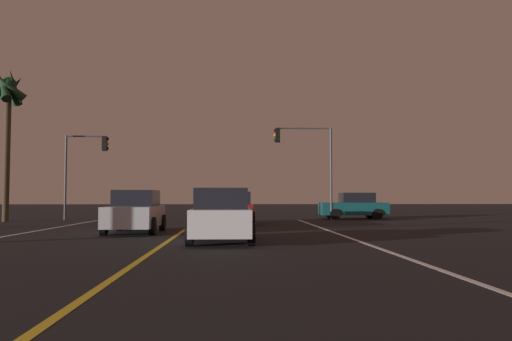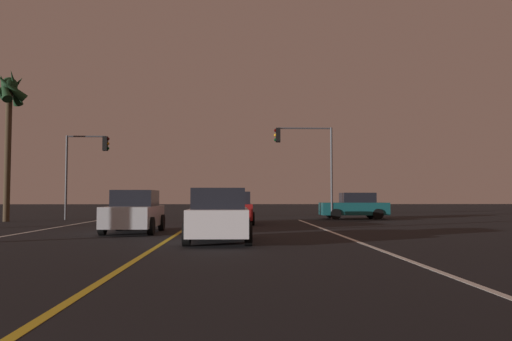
{
  "view_description": "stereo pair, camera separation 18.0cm",
  "coord_description": "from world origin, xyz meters",
  "px_view_note": "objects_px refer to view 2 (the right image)",
  "views": [
    {
      "loc": [
        2.1,
        -1.17,
        1.43
      ],
      "look_at": [
        3.37,
        27.36,
        2.91
      ],
      "focal_mm": 35.9,
      "sensor_mm": 36.0,
      "label": 1
    },
    {
      "loc": [
        2.28,
        -1.17,
        1.43
      ],
      "look_at": [
        3.37,
        27.36,
        2.91
      ],
      "focal_mm": 35.9,
      "sensor_mm": 36.0,
      "label": 2
    }
  ],
  "objects_px": {
    "car_lead_same_lane": "(219,216)",
    "traffic_light_near_left": "(87,157)",
    "car_oncoming": "(134,212)",
    "traffic_light_near_right": "(305,151)",
    "palm_tree_left_far": "(9,101)",
    "car_ahead_far": "(235,208)",
    "car_crossing_side": "(355,206)"
  },
  "relations": [
    {
      "from": "car_oncoming",
      "to": "car_lead_same_lane",
      "type": "bearing_deg",
      "value": 38.6
    },
    {
      "from": "traffic_light_near_left",
      "to": "palm_tree_left_far",
      "type": "bearing_deg",
      "value": -153.6
    },
    {
      "from": "car_oncoming",
      "to": "traffic_light_near_right",
      "type": "height_order",
      "value": "traffic_light_near_right"
    },
    {
      "from": "car_crossing_side",
      "to": "traffic_light_near_right",
      "type": "height_order",
      "value": "traffic_light_near_right"
    },
    {
      "from": "car_ahead_far",
      "to": "traffic_light_near_left",
      "type": "bearing_deg",
      "value": 61.02
    },
    {
      "from": "traffic_light_near_right",
      "to": "palm_tree_left_far",
      "type": "bearing_deg",
      "value": 6.41
    },
    {
      "from": "car_ahead_far",
      "to": "car_oncoming",
      "type": "relative_size",
      "value": 1.0
    },
    {
      "from": "car_ahead_far",
      "to": "palm_tree_left_far",
      "type": "distance_m",
      "value": 14.95
    },
    {
      "from": "car_crossing_side",
      "to": "car_oncoming",
      "type": "xyz_separation_m",
      "value": [
        -11.78,
        -12.36,
        0.0
      ]
    },
    {
      "from": "car_crossing_side",
      "to": "palm_tree_left_far",
      "type": "distance_m",
      "value": 22.11
    },
    {
      "from": "car_ahead_far",
      "to": "car_lead_same_lane",
      "type": "distance_m",
      "value": 10.82
    },
    {
      "from": "car_ahead_far",
      "to": "car_lead_same_lane",
      "type": "xyz_separation_m",
      "value": [
        -0.45,
        -10.81,
        0.0
      ]
    },
    {
      "from": "car_lead_same_lane",
      "to": "car_oncoming",
      "type": "height_order",
      "value": "same"
    },
    {
      "from": "car_oncoming",
      "to": "traffic_light_near_left",
      "type": "relative_size",
      "value": 0.82
    },
    {
      "from": "car_ahead_far",
      "to": "car_oncoming",
      "type": "bearing_deg",
      "value": 148.0
    },
    {
      "from": "car_ahead_far",
      "to": "traffic_light_near_right",
      "type": "height_order",
      "value": "traffic_light_near_right"
    },
    {
      "from": "car_oncoming",
      "to": "traffic_light_near_right",
      "type": "distance_m",
      "value": 14.67
    },
    {
      "from": "car_crossing_side",
      "to": "car_lead_same_lane",
      "type": "bearing_deg",
      "value": 63.86
    },
    {
      "from": "car_lead_same_lane",
      "to": "traffic_light_near_right",
      "type": "bearing_deg",
      "value": -16.99
    },
    {
      "from": "car_ahead_far",
      "to": "traffic_light_near_right",
      "type": "distance_m",
      "value": 7.62
    },
    {
      "from": "car_crossing_side",
      "to": "palm_tree_left_far",
      "type": "bearing_deg",
      "value": 7.74
    },
    {
      "from": "car_crossing_side",
      "to": "traffic_light_near_left",
      "type": "bearing_deg",
      "value": 2.94
    },
    {
      "from": "traffic_light_near_right",
      "to": "traffic_light_near_left",
      "type": "distance_m",
      "value": 13.66
    },
    {
      "from": "car_oncoming",
      "to": "traffic_light_near_right",
      "type": "relative_size",
      "value": 0.74
    },
    {
      "from": "car_ahead_far",
      "to": "traffic_light_near_left",
      "type": "distance_m",
      "value": 10.99
    },
    {
      "from": "car_oncoming",
      "to": "palm_tree_left_far",
      "type": "height_order",
      "value": "palm_tree_left_far"
    },
    {
      "from": "car_ahead_far",
      "to": "traffic_light_near_right",
      "type": "xyz_separation_m",
      "value": [
        4.42,
        5.11,
        3.53
      ]
    },
    {
      "from": "car_ahead_far",
      "to": "traffic_light_near_left",
      "type": "xyz_separation_m",
      "value": [
        -9.23,
        5.11,
        3.07
      ]
    },
    {
      "from": "car_lead_same_lane",
      "to": "traffic_light_near_left",
      "type": "relative_size",
      "value": 0.82
    },
    {
      "from": "traffic_light_near_right",
      "to": "car_lead_same_lane",
      "type": "bearing_deg",
      "value": 73.01
    },
    {
      "from": "traffic_light_near_right",
      "to": "traffic_light_near_left",
      "type": "bearing_deg",
      "value": 0.0
    },
    {
      "from": "car_crossing_side",
      "to": "traffic_light_near_right",
      "type": "distance_m",
      "value": 4.96
    }
  ]
}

